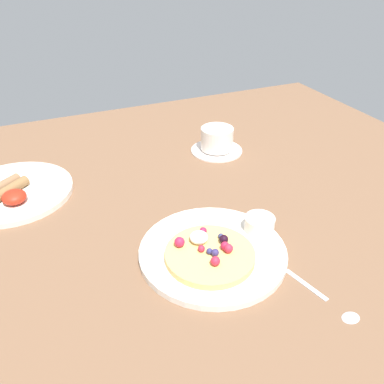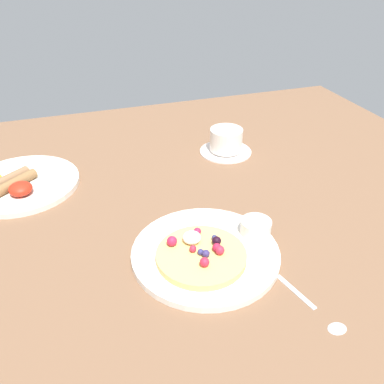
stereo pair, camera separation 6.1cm
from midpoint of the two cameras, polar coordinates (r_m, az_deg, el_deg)
name	(u,v)px [view 1 (the left image)]	position (r cm, az deg, el deg)	size (l,w,h in cm)	color
ground_plane	(168,224)	(82.22, -5.51, -4.54)	(153.71, 125.29, 3.00)	brown
pancake_plate	(213,252)	(71.92, 0.48, -8.49)	(25.82, 25.82, 1.24)	white
pancake_with_berries	(209,253)	(69.54, -0.11, -8.62)	(15.36, 15.36, 3.11)	#DFB663
syrup_ramekin	(260,223)	(75.67, 7.18, -4.46)	(5.58, 5.58, 2.71)	white
breakfast_plate	(13,192)	(97.29, -25.47, -0.03)	(25.33, 25.33, 1.25)	silver
fried_breakfast	(4,192)	(94.73, -26.53, 0.00)	(12.13, 12.97, 2.88)	brown
coffee_saucer	(217,150)	(106.27, 1.83, 5.92)	(13.25, 13.25, 0.80)	white
coffee_cup	(217,138)	(104.99, 1.86, 7.56)	(8.27, 10.83, 5.58)	white
teaspoon	(334,305)	(66.49, 16.81, -14.95)	(4.73, 13.35, 0.60)	silver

